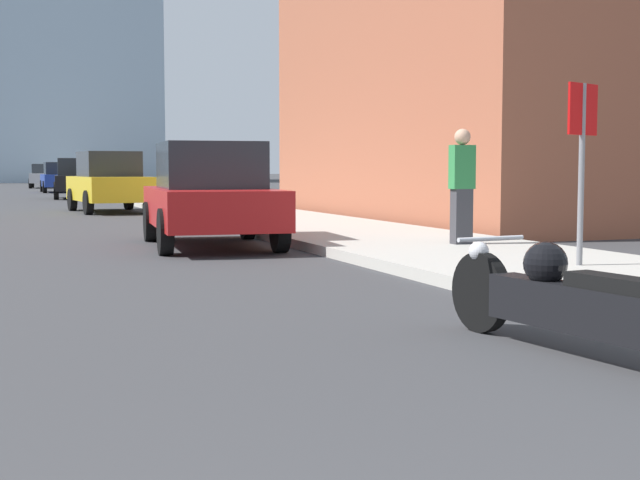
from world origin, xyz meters
TOP-DOWN VIEW (x-y plane):
  - sidewalk at (5.74, 40.00)m, footprint 3.46×240.00m
  - brick_storefront at (13.26, 18.89)m, footprint 11.17×12.55m
  - motorcycle at (3.20, 4.42)m, footprint 0.65×2.74m
  - parked_car_red at (2.85, 13.77)m, footprint 2.22×4.42m
  - parked_car_yellow at (2.73, 26.27)m, footprint 2.20×4.34m
  - parked_car_black at (2.84, 38.86)m, footprint 2.02×4.08m
  - parked_car_blue at (2.94, 49.65)m, footprint 1.96×4.53m
  - parked_car_silver at (2.74, 60.99)m, footprint 2.14×4.04m
  - stop_sign at (5.98, 8.10)m, footprint 0.57×0.26m
  - pedestrian at (6.13, 11.22)m, footprint 0.36×0.24m

SIDE VIEW (x-z plane):
  - sidewalk at x=5.74m, z-range 0.00..0.15m
  - motorcycle at x=3.20m, z-range 0.00..0.77m
  - parked_car_silver at x=2.74m, z-range 0.01..1.60m
  - parked_car_blue at x=2.94m, z-range 0.00..1.63m
  - parked_car_red at x=2.85m, z-range 0.00..1.72m
  - parked_car_black at x=2.84m, z-range 0.00..1.72m
  - parked_car_yellow at x=2.73m, z-range -0.01..1.78m
  - pedestrian at x=6.13m, z-range 0.18..1.92m
  - stop_sign at x=5.98m, z-range 0.54..2.67m
  - brick_storefront at x=13.26m, z-range 0.00..9.52m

